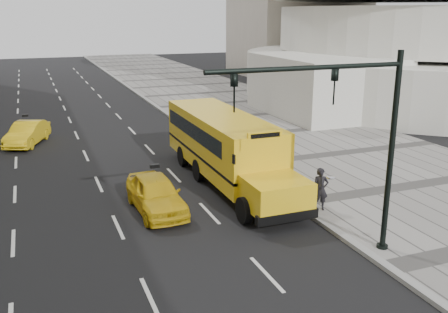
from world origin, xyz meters
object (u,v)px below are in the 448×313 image
object	(u,v)px
taxi_near	(156,194)
pedestrian	(320,189)
taxi_far	(27,133)
traffic_signal	(354,132)
school_bus	(224,143)

from	to	relation	value
taxi_near	pedestrian	distance (m)	6.30
taxi_far	taxi_near	bearing A→B (deg)	-49.11
pedestrian	traffic_signal	xyz separation A→B (m)	(-1.25, -3.53, 3.12)
school_bus	traffic_signal	world-z (taller)	traffic_signal
pedestrian	traffic_signal	world-z (taller)	traffic_signal
taxi_near	traffic_signal	distance (m)	8.26
traffic_signal	pedestrian	bearing A→B (deg)	70.45
taxi_near	taxi_far	distance (m)	13.46
taxi_far	school_bus	bearing A→B (deg)	-29.14
taxi_far	pedestrian	distance (m)	18.34
taxi_far	pedestrian	xyz separation A→B (m)	(10.30, -15.17, 0.31)
taxi_near	taxi_far	xyz separation A→B (m)	(-4.52, 12.68, -0.04)
taxi_near	traffic_signal	size ratio (longest dim) A/B	0.65
taxi_near	taxi_far	world-z (taller)	taxi_near
school_bus	taxi_near	world-z (taller)	school_bus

